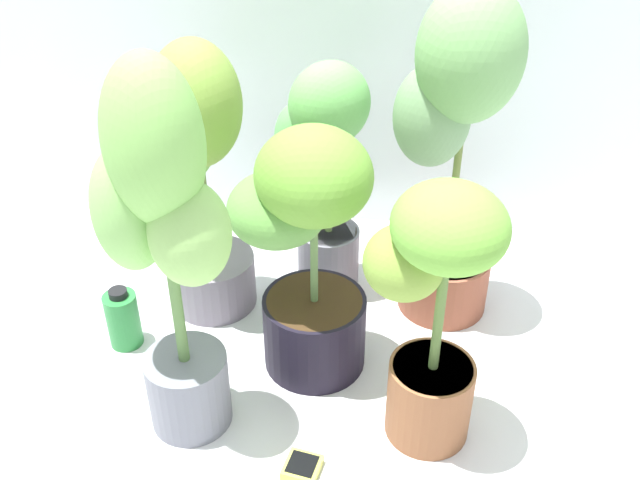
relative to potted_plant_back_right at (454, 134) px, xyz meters
The scene contains 9 objects.
ground_plane 0.77m from the potted_plant_back_right, 130.05° to the right, with size 8.00×8.00×0.00m, color silver.
potted_plant_back_right is the anchor object (origin of this frame).
potted_plant_center 0.49m from the potted_plant_back_right, 140.88° to the right, with size 0.45×0.38×0.69m.
potted_plant_back_center 0.38m from the potted_plant_back_right, 167.29° to the left, with size 0.34×0.29×0.71m.
potted_plant_front_left 0.81m from the potted_plant_back_right, 139.27° to the right, with size 0.34×0.30×0.93m.
potted_plant_back_left 0.69m from the potted_plant_back_right, behind, with size 0.39×0.35×0.80m.
potted_plant_front_right 0.52m from the potted_plant_back_right, 95.62° to the right, with size 0.35×0.33×0.68m.
hygrometer_box 0.91m from the potted_plant_back_right, 115.47° to the right, with size 0.09×0.09×0.03m.
nutrient_bottle 1.02m from the potted_plant_back_right, 162.06° to the right, with size 0.09×0.09×0.18m.
Camera 1 is at (0.19, -1.31, 1.35)m, focal length 40.16 mm.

